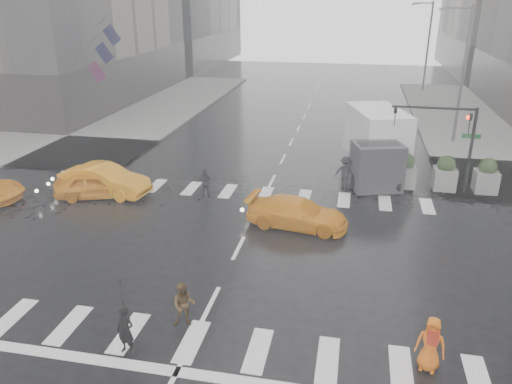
% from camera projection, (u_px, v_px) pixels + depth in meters
% --- Properties ---
extents(ground, '(120.00, 120.00, 0.00)m').
position_uv_depth(ground, '(239.00, 248.00, 20.22)').
color(ground, black).
rests_on(ground, ground).
extents(sidewalk_nw, '(35.00, 35.00, 0.15)m').
position_uv_depth(sidewalk_nw, '(52.00, 123.00, 39.75)').
color(sidewalk_nw, slate).
rests_on(sidewalk_nw, ground).
extents(road_markings, '(18.00, 48.00, 0.01)m').
position_uv_depth(road_markings, '(239.00, 248.00, 20.22)').
color(road_markings, silver).
rests_on(road_markings, ground).
extents(traffic_signal_pole, '(4.45, 0.42, 4.50)m').
position_uv_depth(traffic_signal_pole, '(452.00, 132.00, 24.67)').
color(traffic_signal_pole, black).
rests_on(traffic_signal_pole, ground).
extents(street_lamp_near, '(2.15, 0.22, 9.00)m').
position_uv_depth(street_lamp_near, '(461.00, 70.00, 32.79)').
color(street_lamp_near, '#59595B').
rests_on(street_lamp_near, ground).
extents(street_lamp_far, '(2.15, 0.22, 9.00)m').
position_uv_depth(street_lamp_far, '(427.00, 43.00, 51.01)').
color(street_lamp_far, '#59595B').
rests_on(street_lamp_far, ground).
extents(planter_west, '(1.10, 1.10, 1.80)m').
position_uv_depth(planter_west, '(405.00, 171.00, 26.04)').
color(planter_west, slate).
rests_on(planter_west, ground).
extents(planter_mid, '(1.10, 1.10, 1.80)m').
position_uv_depth(planter_mid, '(445.00, 174.00, 25.67)').
color(planter_mid, slate).
rests_on(planter_mid, ground).
extents(planter_east, '(1.10, 1.10, 1.80)m').
position_uv_depth(planter_east, '(486.00, 176.00, 25.29)').
color(planter_east, slate).
rests_on(planter_east, ground).
extents(flag_cluster, '(2.87, 3.06, 4.69)m').
position_uv_depth(flag_cluster, '(101.00, 50.00, 37.80)').
color(flag_cluster, '#59595B').
rests_on(flag_cluster, ground).
extents(pedestrian_black, '(1.14, 1.16, 2.43)m').
position_uv_depth(pedestrian_black, '(122.00, 303.00, 13.72)').
color(pedestrian_black, black).
rests_on(pedestrian_black, ground).
extents(pedestrian_brown, '(0.82, 0.70, 1.47)m').
position_uv_depth(pedestrian_brown, '(184.00, 305.00, 15.24)').
color(pedestrian_brown, '#453118').
rests_on(pedestrian_brown, ground).
extents(pedestrian_orange, '(0.90, 0.71, 1.62)m').
position_uv_depth(pedestrian_orange, '(431.00, 344.00, 13.40)').
color(pedestrian_orange, '#D55A0F').
rests_on(pedestrian_orange, ground).
extents(pedestrian_far_a, '(0.94, 0.64, 1.50)m').
position_uv_depth(pedestrian_far_a, '(206.00, 183.00, 25.03)').
color(pedestrian_far_a, black).
rests_on(pedestrian_far_a, ground).
extents(pedestrian_far_b, '(1.21, 0.87, 1.68)m').
position_uv_depth(pedestrian_far_b, '(345.00, 172.00, 26.38)').
color(pedestrian_far_b, black).
rests_on(pedestrian_far_b, ground).
extents(taxi_front, '(4.24, 2.77, 1.34)m').
position_uv_depth(taxi_front, '(96.00, 185.00, 25.07)').
color(taxi_front, orange).
rests_on(taxi_front, ground).
extents(taxi_mid, '(4.81, 2.21, 1.53)m').
position_uv_depth(taxi_mid, '(105.00, 180.00, 25.41)').
color(taxi_mid, orange).
rests_on(taxi_mid, ground).
extents(taxi_rear, '(4.15, 2.34, 1.29)m').
position_uv_depth(taxi_rear, '(297.00, 213.00, 21.87)').
color(taxi_rear, orange).
rests_on(taxi_rear, ground).
extents(box_truck, '(2.52, 6.73, 3.57)m').
position_uv_depth(box_truck, '(377.00, 142.00, 27.74)').
color(box_truck, silver).
rests_on(box_truck, ground).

